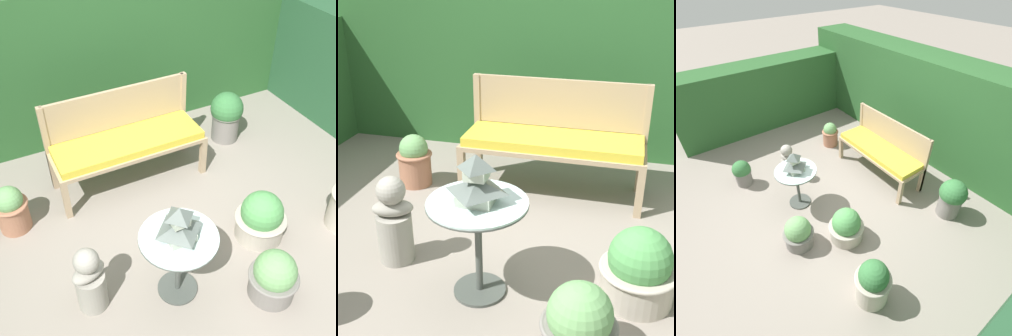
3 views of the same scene
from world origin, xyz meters
The scene contains 11 objects.
ground centered at (0.00, 0.00, 0.00)m, with size 30.00×30.00×0.00m, color gray.
foliage_hedge_back centered at (0.00, 2.29, 0.86)m, with size 6.40×0.77×1.73m, color #285628.
garden_bench centered at (-0.01, 0.98, 0.46)m, with size 1.56×0.53×0.53m.
bench_backrest centered at (-0.01, 1.23, 0.70)m, with size 1.56×0.06×0.97m.
patio_table centered at (-0.21, -0.46, 0.50)m, with size 0.60×0.60×0.64m.
pagoda_birdhouse centered at (-0.21, -0.46, 0.77)m, with size 0.27×0.27×0.29m.
garden_bust centered at (-0.87, -0.28, 0.29)m, with size 0.31×0.24×0.63m.
potted_plant_path_edge centered at (1.30, 1.18, 0.32)m, with size 0.38×0.38×0.61m.
potted_plant_patio_mid centered at (0.45, -0.84, 0.21)m, with size 0.41×0.41×0.46m.
potted_plant_bench_right centered at (0.74, -0.28, 0.22)m, with size 0.47×0.47×0.49m.
potted_plant_table_near centered at (-1.25, 0.84, 0.23)m, with size 0.33×0.33×0.48m.
Camera 1 is at (-1.20, -2.25, 2.98)m, focal length 45.00 mm.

